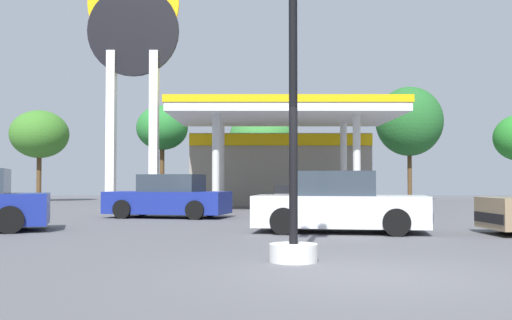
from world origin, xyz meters
name	(u,v)px	position (x,y,z in m)	size (l,w,h in m)	color
ground_plane	(359,274)	(0.00, 0.00, 0.00)	(90.00, 90.00, 0.00)	#56565B
gas_station	(279,161)	(-0.17, 23.76, 2.37)	(9.99, 12.50, 4.74)	gray
station_pole_sign	(132,49)	(-7.26, 19.70, 7.55)	(4.32, 0.56, 11.86)	white
car_0	(338,205)	(0.66, 6.81, 0.70)	(4.57, 2.50, 1.55)	black
car_4	(168,198)	(-4.56, 12.87, 0.69)	(4.57, 2.71, 1.53)	black
traffic_signal_0	(292,154)	(-0.84, 1.34, 1.75)	(0.78, 0.78, 5.07)	silver
tree_0	(39,134)	(-15.02, 29.03, 4.21)	(3.61, 3.61, 5.72)	brown
tree_1	(161,128)	(-7.33, 29.04, 4.60)	(3.21, 3.21, 6.02)	brown
tree_2	(262,138)	(-1.01, 30.69, 4.09)	(4.39, 4.39, 6.06)	brown
tree_3	(408,122)	(8.66, 30.96, 5.21)	(4.38, 4.38, 7.50)	brown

